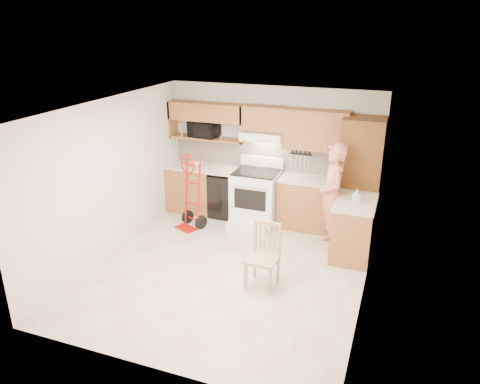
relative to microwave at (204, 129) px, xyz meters
The scene contains 28 objects.
floor 2.97m from the microwave, 57.70° to the right, with size 4.00×4.50×0.02m, color beige.
ceiling 2.61m from the microwave, 57.70° to the right, with size 4.00×4.50×0.02m, color white.
wall_back 1.39m from the microwave, ahead, with size 4.00×0.02×2.50m, color silver.
wall_front 4.56m from the microwave, 73.12° to the right, with size 4.00×0.02×2.50m, color silver.
wall_left 2.23m from the microwave, 108.35° to the right, with size 0.02×4.50×2.50m, color silver.
wall_right 3.95m from the microwave, 32.07° to the right, with size 0.02×4.50×2.50m, color silver.
backsplash 1.40m from the microwave, ahead, with size 3.92×0.03×0.55m, color beige.
lower_cab_left 1.22m from the microwave, 149.78° to the right, with size 0.90×0.60×0.90m, color #9E5A34.
dishwasher 1.33m from the microwave, 14.60° to the right, with size 0.60×0.60×0.85m, color black.
lower_cab_right 2.46m from the microwave, ahead, with size 1.14×0.60×0.90m, color #9E5A34.
countertop_left 0.74m from the microwave, 63.17° to the right, with size 1.50×0.63×0.04m, color beige.
countertop_right 2.27m from the microwave, ahead, with size 1.14×0.63×0.04m, color beige.
cab_return_right 3.38m from the microwave, 17.21° to the right, with size 0.60×1.00×0.90m, color #9E5A34.
countertop_return 3.24m from the microwave, 17.21° to the right, with size 0.63×1.00×0.04m, color beige.
pantry_tall 3.03m from the microwave, ahead, with size 0.70×0.60×2.10m, color brown.
upper_cab_left 0.34m from the microwave, ahead, with size 1.50×0.33×0.34m, color #9E5A34.
upper_shelf_mw 0.19m from the microwave, ahead, with size 1.50×0.33×0.04m, color #9E5A34.
upper_cab_center 1.23m from the microwave, ahead, with size 0.76×0.33×0.44m, color #9E5A34.
upper_cab_right 2.15m from the microwave, ahead, with size 1.14×0.33×0.70m, color #9E5A34.
range_hood 1.20m from the microwave, ahead, with size 0.76×0.46×0.14m, color white.
knife_strip 1.92m from the microwave, ahead, with size 0.40×0.05×0.29m, color black, non-canonical shape.
microwave is the anchor object (origin of this frame).
range 1.59m from the microwave, 16.86° to the right, with size 0.82×1.08×1.21m, color white, non-canonical shape.
person 2.81m from the microwave, 15.72° to the right, with size 0.65×0.43×1.79m, color #D2765F.
hand_truck 1.37m from the microwave, 84.42° to the right, with size 0.50×0.46×1.27m, color #B5120A, non-canonical shape.
dining_chair 3.25m from the microwave, 50.37° to the right, with size 0.42×0.46×0.94m, color tan, non-canonical shape.
soap_bottle 3.23m from the microwave, 18.06° to the right, with size 0.10×0.10×0.21m, color white.
bowl 0.69m from the microwave, 123.93° to the right, with size 0.24×0.24×0.06m, color white.
Camera 1 is at (2.28, -5.67, 3.61)m, focal length 34.08 mm.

